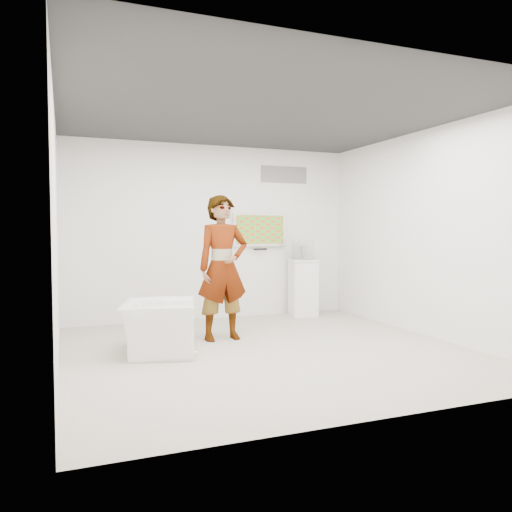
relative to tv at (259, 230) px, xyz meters
name	(u,v)px	position (x,y,z in m)	size (l,w,h in m)	color
room	(268,233)	(-0.85, -2.45, -0.05)	(5.01, 5.01, 3.00)	#B3AFA4
tv	(259,230)	(0.00, 0.00, 0.00)	(1.00, 0.08, 0.60)	silver
logo_decal	(284,175)	(0.50, 0.04, 1.00)	(0.90, 0.02, 0.30)	slate
person	(223,268)	(-1.20, -1.64, -0.53)	(0.74, 0.49, 2.03)	silver
armchair	(159,327)	(-2.18, -2.10, -1.22)	(1.00, 0.88, 0.65)	silver
pedestal	(303,287)	(0.74, -0.28, -1.04)	(0.49, 0.49, 1.02)	white
floor_uplight	(306,306)	(0.87, -0.11, -1.41)	(0.18, 0.18, 0.29)	white
vitrine	(303,250)	(0.74, -0.28, -0.36)	(0.34, 0.34, 0.34)	white
console	(303,253)	(0.74, -0.28, -0.41)	(0.05, 0.17, 0.23)	white
wii_remote	(235,210)	(-0.96, -1.47, 0.28)	(0.03, 0.12, 0.03)	white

